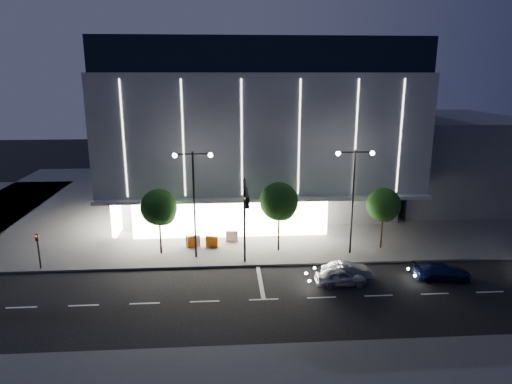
{
  "coord_description": "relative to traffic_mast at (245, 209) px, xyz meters",
  "views": [
    {
      "loc": [
        -0.46,
        -29.59,
        14.86
      ],
      "look_at": [
        2.16,
        8.42,
        5.0
      ],
      "focal_mm": 32.0,
      "sensor_mm": 36.0,
      "label": 1
    }
  ],
  "objects": [
    {
      "name": "barrier_a",
      "position": [
        -4.33,
        4.95,
        -4.38
      ],
      "size": [
        1.12,
        0.61,
        1.0
      ],
      "primitive_type": "cube",
      "rotation": [
        0.0,
        0.0,
        0.34
      ],
      "color": "#E2550C",
      "rests_on": "sidewalk_museum"
    },
    {
      "name": "car_second",
      "position": [
        7.5,
        -1.97,
        -4.42
      ],
      "size": [
        3.81,
        1.63,
        1.22
      ],
      "primitive_type": "imported",
      "rotation": [
        0.0,
        0.0,
        1.66
      ],
      "color": "#B2B6BA",
      "rests_on": "ground"
    },
    {
      "name": "annex_building",
      "position": [
        25.0,
        20.66,
        -0.03
      ],
      "size": [
        16.0,
        20.0,
        10.0
      ],
      "primitive_type": "cube",
      "color": "#4C4C51",
      "rests_on": "ground"
    },
    {
      "name": "street_lamp_east",
      "position": [
        9.0,
        2.66,
        0.93
      ],
      "size": [
        3.16,
        0.36,
        9.0
      ],
      "color": "black",
      "rests_on": "ground"
    },
    {
      "name": "sidewalk_museum",
      "position": [
        4.0,
        20.66,
        -4.95
      ],
      "size": [
        70.0,
        40.0,
        0.15
      ],
      "primitive_type": "cube",
      "color": "#474747",
      "rests_on": "ground"
    },
    {
      "name": "tree_mid",
      "position": [
        3.03,
        3.68,
        -0.69
      ],
      "size": [
        3.25,
        3.25,
        6.15
      ],
      "color": "black",
      "rests_on": "ground"
    },
    {
      "name": "tree_left",
      "position": [
        -6.97,
        3.68,
        -0.99
      ],
      "size": [
        3.02,
        3.02,
        5.72
      ],
      "color": "black",
      "rests_on": "ground"
    },
    {
      "name": "tree_right",
      "position": [
        12.03,
        3.68,
        -1.14
      ],
      "size": [
        2.91,
        2.91,
        5.51
      ],
      "color": "black",
      "rests_on": "ground"
    },
    {
      "name": "traffic_mast",
      "position": [
        0.0,
        0.0,
        0.0
      ],
      "size": [
        0.33,
        5.89,
        7.07
      ],
      "color": "black",
      "rests_on": "ground"
    },
    {
      "name": "museum",
      "position": [
        1.98,
        18.97,
        4.25
      ],
      "size": [
        30.0,
        25.8,
        18.0
      ],
      "color": "#4C4C51",
      "rests_on": "ground"
    },
    {
      "name": "street_lamp_west",
      "position": [
        -4.0,
        2.66,
        0.93
      ],
      "size": [
        3.16,
        0.36,
        9.0
      ],
      "color": "black",
      "rests_on": "ground"
    },
    {
      "name": "car_lead",
      "position": [
        6.76,
        -2.99,
        -4.4
      ],
      "size": [
        3.75,
        1.61,
        1.26
      ],
      "primitive_type": "imported",
      "rotation": [
        0.0,
        0.0,
        1.6
      ],
      "color": "#A7A8AE",
      "rests_on": "ground"
    },
    {
      "name": "barrier_d",
      "position": [
        -0.96,
        6.05,
        -4.38
      ],
      "size": [
        1.11,
        0.28,
        1.0
      ],
      "primitive_type": "cube",
      "rotation": [
        0.0,
        0.0,
        -0.03
      ],
      "color": "silver",
      "rests_on": "sidewalk_museum"
    },
    {
      "name": "barrier_b",
      "position": [
        -4.47,
        5.05,
        -4.38
      ],
      "size": [
        1.12,
        0.33,
        1.0
      ],
      "primitive_type": "cube",
      "rotation": [
        0.0,
        0.0,
        -0.07
      ],
      "color": "silver",
      "rests_on": "sidewalk_museum"
    },
    {
      "name": "barrier_c",
      "position": [
        -2.73,
        4.79,
        -4.38
      ],
      "size": [
        1.12,
        0.59,
        1.0
      ],
      "primitive_type": "cube",
      "rotation": [
        0.0,
        0.0,
        -0.33
      ],
      "color": "#F6610D",
      "rests_on": "sidewalk_museum"
    },
    {
      "name": "car_third",
      "position": [
        14.54,
        -2.63,
        -4.41
      ],
      "size": [
        4.35,
        2.05,
        1.23
      ],
      "primitive_type": "imported",
      "rotation": [
        0.0,
        0.0,
        1.49
      ],
      "color": "#14204C",
      "rests_on": "ground"
    },
    {
      "name": "ped_signal_far",
      "position": [
        -16.0,
        1.16,
        -3.14
      ],
      "size": [
        0.22,
        0.24,
        3.0
      ],
      "color": "black",
      "rests_on": "ground"
    },
    {
      "name": "ground",
      "position": [
        -1.0,
        -3.34,
        -5.03
      ],
      "size": [
        160.0,
        160.0,
        0.0
      ],
      "primitive_type": "plane",
      "color": "black",
      "rests_on": "ground"
    }
  ]
}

